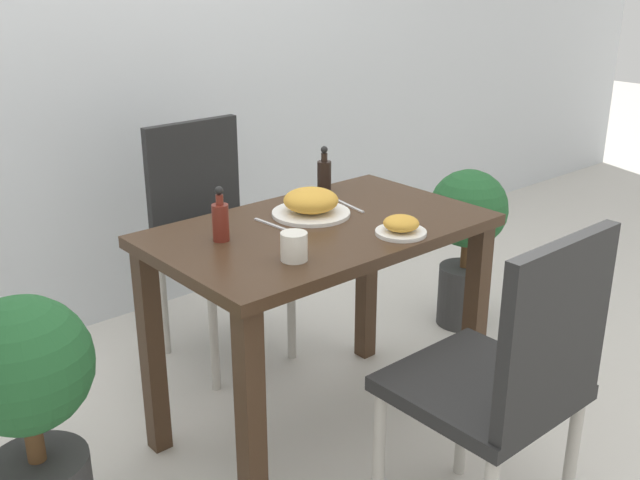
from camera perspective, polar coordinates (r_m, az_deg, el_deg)
name	(u,v)px	position (r m, az deg, el deg)	size (l,w,h in m)	color
ground_plane	(320,427)	(2.63, 0.00, -14.05)	(16.00, 16.00, 0.00)	beige
wall_back	(114,11)	(3.22, -15.39, 16.47)	(8.00, 0.05, 2.60)	silver
dining_table	(320,263)	(2.34, 0.00, -1.80)	(1.03, 0.62, 0.73)	#3D2819
chair_near	(508,377)	(1.93, 14.12, -10.09)	(0.42, 0.42, 0.92)	black
chair_far	(212,227)	(2.92, -8.23, 1.01)	(0.42, 0.42, 0.92)	black
food_plate	(311,203)	(2.37, -0.69, 2.80)	(0.25, 0.25, 0.09)	white
side_plate	(401,226)	(2.21, 6.20, 1.03)	(0.15, 0.15, 0.06)	white
drink_cup	(294,246)	(2.01, -1.99, -0.50)	(0.07, 0.07, 0.08)	silver
sauce_bottle	(220,220)	(2.16, -7.59, 1.53)	(0.05, 0.05, 0.16)	maroon
condiment_bottle	(324,174)	(2.60, 0.32, 5.02)	(0.05, 0.05, 0.16)	black
fork_utensil	(272,225)	(2.29, -3.65, 1.15)	(0.02, 0.16, 0.00)	silver
spoon_utensil	(347,205)	(2.47, 2.05, 2.72)	(0.04, 0.19, 0.00)	silver
potted_plant_left	(29,406)	(2.09, -21.29, -11.73)	(0.35, 0.35, 0.72)	#333333
potted_plant_right	(467,231)	(3.19, 11.13, 0.66)	(0.33, 0.33, 0.69)	#333333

